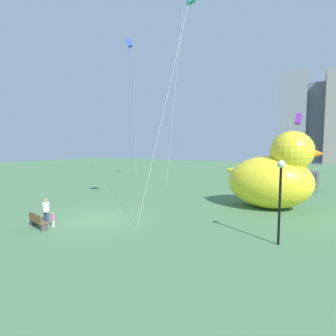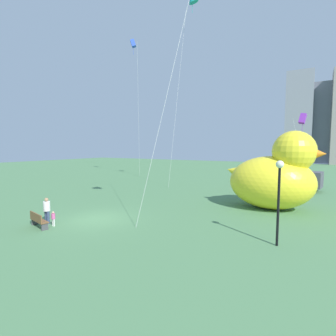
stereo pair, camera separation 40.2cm
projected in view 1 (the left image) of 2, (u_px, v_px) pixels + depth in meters
name	position (u px, v px, depth m)	size (l,w,h in m)	color
ground_plane	(97.00, 220.00, 16.29)	(140.00, 140.00, 0.00)	#4E7F51
park_bench	(37.00, 221.00, 14.47)	(1.73, 0.79, 0.90)	brown
person_adult	(46.00, 210.00, 15.25)	(0.40, 0.40, 1.63)	#38476B
person_child	(53.00, 219.00, 14.78)	(0.22, 0.22, 0.90)	silver
giant_inflatable_duck	(273.00, 176.00, 19.17)	(7.19, 4.61, 5.96)	yellow
lamppost	(280.00, 186.00, 11.90)	(0.37, 0.37, 4.14)	black
box_truck	(286.00, 176.00, 28.17)	(6.25, 3.18, 2.85)	red
city_skyline	(317.00, 120.00, 72.56)	(19.61, 14.05, 26.50)	gray
kite_purple	(298.00, 119.00, 28.58)	(1.80, 1.40, 8.64)	silver
kite_blue	(130.00, 45.00, 38.59)	(1.57, 1.43, 21.53)	silver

